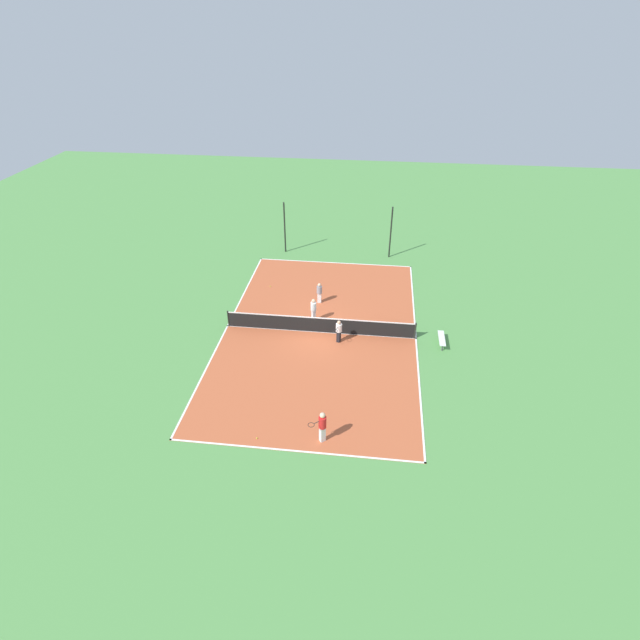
% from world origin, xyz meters
% --- Properties ---
extents(ground_plane, '(80.00, 80.00, 0.00)m').
position_xyz_m(ground_plane, '(0.00, 0.00, 0.00)').
color(ground_plane, '#518E47').
extents(court_surface, '(11.88, 19.67, 0.02)m').
position_xyz_m(court_surface, '(0.00, 0.00, 0.01)').
color(court_surface, '#B75633').
rests_on(court_surface, ground_plane).
extents(tennis_net, '(11.68, 0.10, 1.10)m').
position_xyz_m(tennis_net, '(0.00, 0.00, 0.58)').
color(tennis_net, black).
rests_on(tennis_net, court_surface).
extents(bench, '(0.36, 1.61, 0.45)m').
position_xyz_m(bench, '(7.35, -0.40, 0.39)').
color(bench, silver).
rests_on(bench, ground_plane).
extents(player_near_white, '(0.59, 0.99, 1.47)m').
position_xyz_m(player_near_white, '(1.23, -0.89, 0.85)').
color(player_near_white, black).
rests_on(player_near_white, court_surface).
extents(player_baseline_gray, '(0.36, 0.36, 1.45)m').
position_xyz_m(player_baseline_gray, '(-0.47, 3.60, 0.84)').
color(player_baseline_gray, white).
rests_on(player_baseline_gray, court_surface).
extents(player_coach_red, '(0.93, 0.85, 1.73)m').
position_xyz_m(player_coach_red, '(1.18, -9.01, 1.02)').
color(player_coach_red, white).
rests_on(player_coach_red, court_surface).
extents(player_far_white, '(0.50, 0.50, 1.59)m').
position_xyz_m(player_far_white, '(-0.56, 1.24, 0.92)').
color(player_far_white, white).
rests_on(player_far_white, court_surface).
extents(tennis_ball_midcourt, '(0.07, 0.07, 0.07)m').
position_xyz_m(tennis_ball_midcourt, '(-1.88, -9.25, 0.06)').
color(tennis_ball_midcourt, '#CCE033').
rests_on(tennis_ball_midcourt, court_surface).
extents(tennis_ball_near_net, '(0.07, 0.07, 0.07)m').
position_xyz_m(tennis_ball_near_net, '(-4.24, 5.34, 0.06)').
color(tennis_ball_near_net, '#CCE033').
rests_on(tennis_ball_near_net, court_surface).
extents(fence_post_back_left, '(0.12, 0.12, 4.16)m').
position_xyz_m(fence_post_back_left, '(-4.21, 11.43, 2.08)').
color(fence_post_back_left, black).
rests_on(fence_post_back_left, ground_plane).
extents(fence_post_back_right, '(0.12, 0.12, 4.16)m').
position_xyz_m(fence_post_back_right, '(4.21, 11.43, 2.08)').
color(fence_post_back_right, black).
rests_on(fence_post_back_right, ground_plane).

